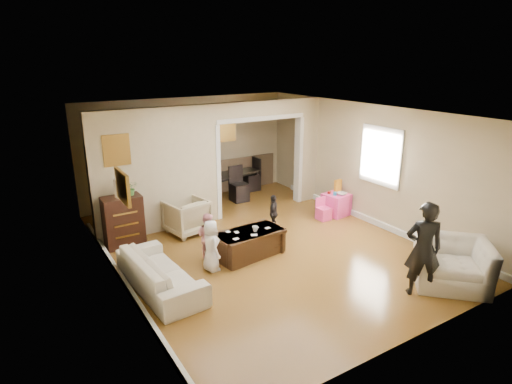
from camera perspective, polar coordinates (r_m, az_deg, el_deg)
floor at (r=8.45m, az=0.72°, el=-7.15°), size 7.00×7.00×0.00m
partition_left at (r=8.99m, az=-12.94°, el=2.75°), size 2.75×0.18×2.60m
partition_right at (r=10.81m, az=6.73°, el=5.57°), size 0.55×0.18×2.60m
partition_header at (r=9.84m, az=0.55°, el=11.14°), size 2.22×0.18×0.35m
window_pane at (r=9.37m, az=16.40°, el=4.65°), size 0.03×0.95×1.10m
framed_art_partition at (r=8.56m, az=-18.19°, el=5.35°), size 0.45×0.03×0.55m
framed_art_sofa_wall at (r=6.28m, az=-17.45°, el=0.66°), size 0.03×0.55×0.40m
framed_art_alcove at (r=11.35m, az=-3.93°, el=8.29°), size 0.45×0.03×0.55m
sofa at (r=7.04m, az=-12.72°, el=-10.41°), size 0.90×2.01×0.57m
armchair_back at (r=9.02m, az=-9.28°, el=-3.23°), size 0.92×0.93×0.73m
armchair_front at (r=7.64m, az=24.73°, el=-8.65°), size 1.51×1.51×0.74m
dresser at (r=8.66m, az=-17.34°, el=-3.76°), size 0.73×0.41×1.01m
table_lamp at (r=8.44m, az=-17.77°, el=0.56°), size 0.22×0.22×0.36m
potted_plant at (r=8.50m, az=-16.44°, el=0.51°), size 0.25×0.22×0.28m
coffee_table at (r=7.96m, az=-0.93°, el=-6.89°), size 1.35×0.81×0.48m
coffee_cup at (r=7.86m, az=-0.13°, el=-4.96°), size 0.12×0.12×0.10m
play_table at (r=10.12m, az=10.66°, el=-1.62°), size 0.60×0.60×0.51m
cereal_box at (r=10.15m, az=10.92°, el=0.80°), size 0.21×0.10×0.30m
cyan_cup at (r=9.93m, az=10.52°, el=-0.22°), size 0.08×0.08×0.08m
toy_block at (r=10.04m, az=9.79°, el=-0.06°), size 0.10×0.09×0.05m
play_bowl at (r=9.99m, az=11.43°, el=-0.25°), size 0.26×0.26×0.06m
dining_table at (r=11.43m, az=-3.87°, el=1.14°), size 1.88×1.33×0.60m
adult_person at (r=6.99m, az=21.51°, el=-7.14°), size 0.67×0.62×1.53m
child_kneel_a at (r=7.39m, az=-6.05°, el=-7.17°), size 0.30×0.46×0.91m
child_kneel_b at (r=7.83m, az=-6.50°, el=-5.87°), size 0.49×0.53×0.87m
child_toddler at (r=9.01m, az=2.35°, el=-2.80°), size 0.46×0.48×0.80m
craft_papers at (r=7.81m, az=-1.20°, el=-5.46°), size 0.85×0.50×0.00m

